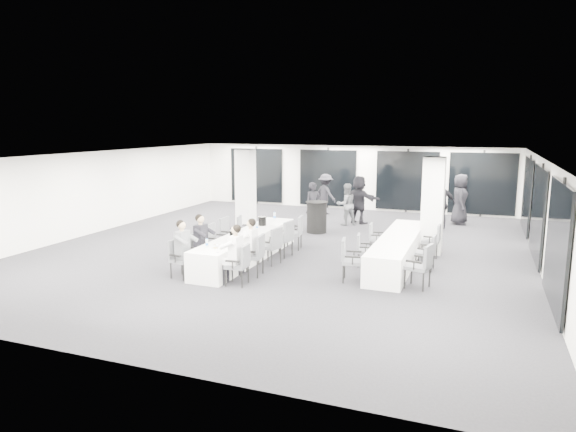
{
  "coord_description": "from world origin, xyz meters",
  "views": [
    {
      "loc": [
        5.48,
        -14.1,
        3.69
      ],
      "look_at": [
        0.19,
        -0.2,
        1.05
      ],
      "focal_mm": 32.0,
      "sensor_mm": 36.0,
      "label": 1
    }
  ],
  "objects_px": {
    "chair_main_right_mid": "(272,243)",
    "ice_bucket_far": "(262,221)",
    "chair_main_right_far": "(296,230)",
    "chair_side_left_far": "(375,236)",
    "standing_guest_d": "(441,201)",
    "chair_main_left_near": "(180,256)",
    "chair_main_right_fourth": "(284,236)",
    "standing_guest_e": "(460,196)",
    "standing_guest_g": "(247,188)",
    "chair_main_left_mid": "(216,239)",
    "chair_main_left_fourth": "(229,233)",
    "chair_side_left_mid": "(363,248)",
    "chair_side_right_mid": "(429,250)",
    "ice_bucket_near": "(234,235)",
    "banquet_table_main": "(247,246)",
    "chair_side_right_far": "(434,238)",
    "banquet_table_side": "(398,250)",
    "standing_guest_b": "(346,202)",
    "chair_main_right_second": "(255,252)",
    "standing_guest_f": "(359,196)",
    "standing_guest_a": "(313,202)",
    "standing_guest_c": "(326,191)",
    "chair_side_left_near": "(349,257)",
    "chair_main_left_far": "(244,229)",
    "cocktail_table": "(317,217)",
    "chair_main_right_near": "(240,262)",
    "chair_main_left_second": "(198,249)",
    "chair_side_right_near": "(422,263)"
  },
  "relations": [
    {
      "from": "chair_side_left_mid",
      "to": "ice_bucket_far",
      "type": "distance_m",
      "value": 3.29
    },
    {
      "from": "banquet_table_main",
      "to": "chair_main_right_fourth",
      "type": "height_order",
      "value": "chair_main_right_fourth"
    },
    {
      "from": "banquet_table_side",
      "to": "chair_side_right_far",
      "type": "bearing_deg",
      "value": 51.53
    },
    {
      "from": "banquet_table_main",
      "to": "chair_side_right_far",
      "type": "relative_size",
      "value": 5.25
    },
    {
      "from": "chair_side_right_far",
      "to": "standing_guest_c",
      "type": "height_order",
      "value": "standing_guest_c"
    },
    {
      "from": "chair_main_left_mid",
      "to": "ice_bucket_near",
      "type": "distance_m",
      "value": 1.12
    },
    {
      "from": "chair_side_left_near",
      "to": "standing_guest_g",
      "type": "bearing_deg",
      "value": -151.55
    },
    {
      "from": "chair_side_right_mid",
      "to": "chair_side_left_near",
      "type": "bearing_deg",
      "value": 137.65
    },
    {
      "from": "standing_guest_g",
      "to": "chair_main_left_fourth",
      "type": "bearing_deg",
      "value": -58.84
    },
    {
      "from": "chair_main_right_far",
      "to": "standing_guest_c",
      "type": "relative_size",
      "value": 0.53
    },
    {
      "from": "chair_main_right_mid",
      "to": "ice_bucket_far",
      "type": "distance_m",
      "value": 1.66
    },
    {
      "from": "banquet_table_main",
      "to": "cocktail_table",
      "type": "relative_size",
      "value": 4.61
    },
    {
      "from": "ice_bucket_near",
      "to": "ice_bucket_far",
      "type": "xyz_separation_m",
      "value": [
        -0.1,
        2.06,
        0.01
      ]
    },
    {
      "from": "chair_main_right_second",
      "to": "standing_guest_f",
      "type": "xyz_separation_m",
      "value": [
        0.82,
        7.7,
        0.44
      ]
    },
    {
      "from": "chair_side_left_far",
      "to": "standing_guest_g",
      "type": "distance_m",
      "value": 8.38
    },
    {
      "from": "chair_side_right_near",
      "to": "standing_guest_c",
      "type": "xyz_separation_m",
      "value": [
        -4.92,
        8.8,
        0.36
      ]
    },
    {
      "from": "standing_guest_d",
      "to": "ice_bucket_far",
      "type": "bearing_deg",
      "value": 17.36
    },
    {
      "from": "standing_guest_g",
      "to": "ice_bucket_near",
      "type": "relative_size",
      "value": 8.19
    },
    {
      "from": "chair_main_right_far",
      "to": "chair_side_left_far",
      "type": "xyz_separation_m",
      "value": [
        2.3,
        0.44,
        -0.09
      ]
    },
    {
      "from": "cocktail_table",
      "to": "chair_main_right_near",
      "type": "distance_m",
      "value": 6.31
    },
    {
      "from": "standing_guest_d",
      "to": "chair_side_right_mid",
      "type": "bearing_deg",
      "value": 60.68
    },
    {
      "from": "chair_side_left_far",
      "to": "standing_guest_e",
      "type": "height_order",
      "value": "standing_guest_e"
    },
    {
      "from": "cocktail_table",
      "to": "ice_bucket_near",
      "type": "xyz_separation_m",
      "value": [
        -0.64,
        -5.06,
        0.33
      ]
    },
    {
      "from": "banquet_table_main",
      "to": "standing_guest_e",
      "type": "xyz_separation_m",
      "value": [
        5.24,
        7.55,
        0.7
      ]
    },
    {
      "from": "chair_main_right_mid",
      "to": "chair_side_left_far",
      "type": "relative_size",
      "value": 1.17
    },
    {
      "from": "chair_main_right_fourth",
      "to": "chair_side_left_far",
      "type": "height_order",
      "value": "chair_main_right_fourth"
    },
    {
      "from": "chair_side_left_far",
      "to": "chair_side_left_near",
      "type": "bearing_deg",
      "value": -4.12
    },
    {
      "from": "banquet_table_main",
      "to": "chair_main_left_second",
      "type": "height_order",
      "value": "chair_main_left_second"
    },
    {
      "from": "standing_guest_d",
      "to": "chair_main_left_near",
      "type": "bearing_deg",
      "value": 26.47
    },
    {
      "from": "banquet_table_main",
      "to": "chair_main_left_fourth",
      "type": "relative_size",
      "value": 4.83
    },
    {
      "from": "standing_guest_a",
      "to": "standing_guest_g",
      "type": "distance_m",
      "value": 4.3
    },
    {
      "from": "chair_main_left_near",
      "to": "chair_side_left_far",
      "type": "xyz_separation_m",
      "value": [
        3.97,
        4.18,
        -0.04
      ]
    },
    {
      "from": "chair_main_left_fourth",
      "to": "chair_side_right_near",
      "type": "relative_size",
      "value": 1.0
    },
    {
      "from": "chair_main_right_mid",
      "to": "standing_guest_d",
      "type": "relative_size",
      "value": 0.49
    },
    {
      "from": "standing_guest_b",
      "to": "chair_side_left_far",
      "type": "bearing_deg",
      "value": 74.99
    },
    {
      "from": "chair_main_right_fourth",
      "to": "standing_guest_e",
      "type": "relative_size",
      "value": 0.48
    },
    {
      "from": "standing_guest_g",
      "to": "ice_bucket_far",
      "type": "height_order",
      "value": "standing_guest_g"
    },
    {
      "from": "chair_side_left_mid",
      "to": "standing_guest_e",
      "type": "distance_m",
      "value": 7.38
    },
    {
      "from": "chair_side_right_near",
      "to": "chair_side_right_mid",
      "type": "distance_m",
      "value": 1.6
    },
    {
      "from": "chair_side_right_mid",
      "to": "ice_bucket_near",
      "type": "height_order",
      "value": "ice_bucket_near"
    },
    {
      "from": "chair_side_left_far",
      "to": "chair_main_left_mid",
      "type": "bearing_deg",
      "value": -63.3
    },
    {
      "from": "chair_main_left_far",
      "to": "chair_main_left_near",
      "type": "bearing_deg",
      "value": -12.06
    },
    {
      "from": "banquet_table_main",
      "to": "chair_main_right_second",
      "type": "distance_m",
      "value": 1.57
    },
    {
      "from": "chair_side_left_mid",
      "to": "chair_side_right_mid",
      "type": "xyz_separation_m",
      "value": [
        1.66,
        0.22,
        0.03
      ]
    },
    {
      "from": "banquet_table_side",
      "to": "chair_side_left_far",
      "type": "height_order",
      "value": "chair_side_left_far"
    },
    {
      "from": "chair_side_left_mid",
      "to": "chair_main_right_fourth",
      "type": "bearing_deg",
      "value": -103.94
    },
    {
      "from": "chair_main_right_fourth",
      "to": "chair_side_right_mid",
      "type": "relative_size",
      "value": 1.12
    },
    {
      "from": "chair_main_right_second",
      "to": "ice_bucket_far",
      "type": "bearing_deg",
      "value": 14.22
    },
    {
      "from": "banquet_table_main",
      "to": "standing_guest_f",
      "type": "bearing_deg",
      "value": 75.42
    },
    {
      "from": "banquet_table_side",
      "to": "standing_guest_b",
      "type": "relative_size",
      "value": 2.83
    }
  ]
}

